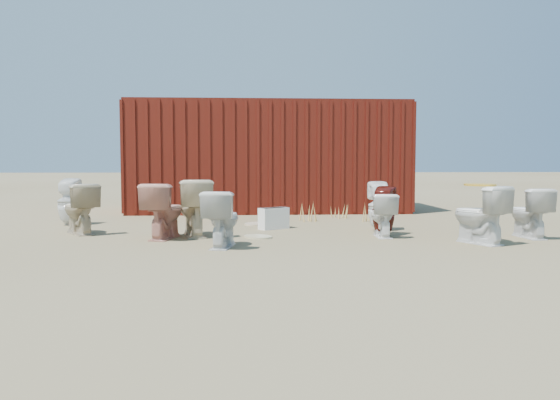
{
  "coord_description": "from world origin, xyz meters",
  "views": [
    {
      "loc": [
        -0.46,
        -7.22,
        1.1
      ],
      "look_at": [
        0.0,
        0.6,
        0.55
      ],
      "focal_mm": 35.0,
      "sensor_mm": 36.0,
      "label": 1
    }
  ],
  "objects": [
    {
      "name": "toilet_front_e",
      "position": [
        3.6,
        0.4,
        0.36
      ],
      "size": [
        0.45,
        0.73,
        0.72
      ],
      "primitive_type": "imported",
      "rotation": [
        0.0,
        0.0,
        3.21
      ],
      "color": "white",
      "rests_on": "ground"
    },
    {
      "name": "toilet_back_beige_left",
      "position": [
        -3.02,
        1.21,
        0.39
      ],
      "size": [
        0.78,
        0.87,
        0.77
      ],
      "primitive_type": "imported",
      "rotation": [
        0.0,
        0.0,
        3.74
      ],
      "color": "#BEAD8B",
      "rests_on": "ground"
    },
    {
      "name": "toilet_back_a",
      "position": [
        -3.57,
        2.41,
        0.41
      ],
      "size": [
        0.38,
        0.39,
        0.81
      ],
      "primitive_type": "imported",
      "rotation": [
        0.0,
        0.0,
        3.09
      ],
      "color": "white",
      "rests_on": "ground"
    },
    {
      "name": "weed_clump_c",
      "position": [
        1.8,
        2.62,
        0.16
      ],
      "size": [
        0.36,
        0.36,
        0.32
      ],
      "primitive_type": "cone",
      "color": "tan",
      "rests_on": "ground"
    },
    {
      "name": "toilet_front_pink",
      "position": [
        -1.66,
        0.62,
        0.4
      ],
      "size": [
        0.62,
        0.87,
        0.8
      ],
      "primitive_type": "imported",
      "rotation": [
        0.0,
        0.0,
        2.9
      ],
      "color": "tan",
      "rests_on": "ground"
    },
    {
      "name": "yellow_lid",
      "position": [
        2.64,
        -0.11,
        0.79
      ],
      "size": [
        0.4,
        0.49,
        0.02
      ],
      "primitive_type": "ellipsoid",
      "color": "gold",
      "rests_on": "toilet_back_yellowlid"
    },
    {
      "name": "toilet_front_c",
      "position": [
        1.5,
        0.62,
        0.32
      ],
      "size": [
        0.39,
        0.65,
        0.64
      ],
      "primitive_type": "imported",
      "rotation": [
        0.0,
        0.0,
        3.09
      ],
      "color": "white",
      "rests_on": "ground"
    },
    {
      "name": "toilet_front_maroon",
      "position": [
        1.55,
        0.74,
        0.37
      ],
      "size": [
        0.45,
        0.45,
        0.74
      ],
      "primitive_type": "imported",
      "rotation": [
        0.0,
        0.0,
        2.68
      ],
      "color": "#59160F",
      "rests_on": "ground"
    },
    {
      "name": "toilet_back_yellowlid",
      "position": [
        2.64,
        -0.11,
        0.39
      ],
      "size": [
        0.72,
        0.88,
        0.78
      ],
      "primitive_type": "imported",
      "rotation": [
        0.0,
        0.0,
        3.59
      ],
      "color": "white",
      "rests_on": "ground"
    },
    {
      "name": "weed_clump_f",
      "position": [
        2.64,
        0.13,
        0.11
      ],
      "size": [
        0.28,
        0.28,
        0.23
      ],
      "primitive_type": "cone",
      "color": "tan",
      "rests_on": "ground"
    },
    {
      "name": "toilet_back_e",
      "position": [
        1.63,
        1.33,
        0.39
      ],
      "size": [
        0.37,
        0.38,
        0.79
      ],
      "primitive_type": "imported",
      "rotation": [
        0.0,
        0.0,
        3.1
      ],
      "color": "white",
      "rests_on": "ground"
    },
    {
      "name": "loose_lid_near",
      "position": [
        -0.33,
        2.3,
        0.01
      ],
      "size": [
        0.52,
        0.59,
        0.02
      ],
      "primitive_type": "ellipsoid",
      "rotation": [
        0.0,
        0.0,
        -0.32
      ],
      "color": "beige",
      "rests_on": "ground"
    },
    {
      "name": "weed_clump_e",
      "position": [
        1.34,
        3.32,
        0.15
      ],
      "size": [
        0.34,
        0.34,
        0.3
      ],
      "primitive_type": "cone",
      "color": "tan",
      "rests_on": "ground"
    },
    {
      "name": "loose_lid_far",
      "position": [
        -0.32,
        0.66,
        0.01
      ],
      "size": [
        0.58,
        0.59,
        0.02
      ],
      "primitive_type": "ellipsoid",
      "rotation": [
        0.0,
        0.0,
        0.72
      ],
      "color": "#C4BB8E",
      "rests_on": "ground"
    },
    {
      "name": "ground",
      "position": [
        0.0,
        0.0,
        0.0
      ],
      "size": [
        100.0,
        100.0,
        0.0
      ],
      "primitive_type": "plane",
      "color": "brown",
      "rests_on": "ground"
    },
    {
      "name": "weed_clump_a",
      "position": [
        -2.08,
        2.95,
        0.15
      ],
      "size": [
        0.36,
        0.36,
        0.3
      ],
      "primitive_type": "cone",
      "color": "tan",
      "rests_on": "ground"
    },
    {
      "name": "shipping_container",
      "position": [
        0.0,
        5.2,
        1.2
      ],
      "size": [
        6.0,
        2.4,
        2.4
      ],
      "primitive_type": "cube",
      "color": "#44170B",
      "rests_on": "ground"
    },
    {
      "name": "weed_clump_d",
      "position": [
        -1.15,
        3.42,
        0.14
      ],
      "size": [
        0.3,
        0.3,
        0.29
      ],
      "primitive_type": "cone",
      "color": "tan",
      "rests_on": "ground"
    },
    {
      "name": "toilet_front_a",
      "position": [
        -0.8,
        -0.21,
        0.37
      ],
      "size": [
        0.53,
        0.78,
        0.73
      ],
      "primitive_type": "imported",
      "rotation": [
        0.0,
        0.0,
        2.96
      ],
      "color": "silver",
      "rests_on": "ground"
    },
    {
      "name": "toilet_back_beige_right",
      "position": [
        -1.26,
        0.85,
        0.42
      ],
      "size": [
        0.64,
        0.91,
        0.84
      ],
      "primitive_type": "imported",
      "rotation": [
        0.0,
        0.0,
        3.36
      ],
      "color": "beige",
      "rests_on": "ground"
    },
    {
      "name": "weed_clump_b",
      "position": [
        0.64,
        2.79,
        0.16
      ],
      "size": [
        0.32,
        0.32,
        0.32
      ],
      "primitive_type": "cone",
      "color": "tan",
      "rests_on": "ground"
    },
    {
      "name": "loose_tank",
      "position": [
        -0.04,
        1.66,
        0.17
      ],
      "size": [
        0.53,
        0.44,
        0.35
      ],
      "primitive_type": "cube",
      "rotation": [
        0.0,
        0.0,
        0.59
      ],
      "color": "white",
      "rests_on": "ground"
    }
  ]
}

